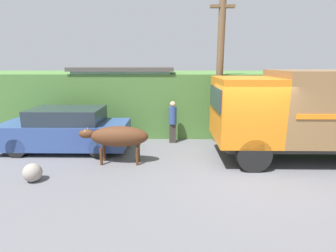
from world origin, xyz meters
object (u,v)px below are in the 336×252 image
object	(u,v)px
utility_pole	(220,66)
parked_suv	(66,130)
cargo_truck	(313,110)
roadside_rock	(33,173)
brown_cow	(118,137)
pedestrian_on_hill	(173,120)

from	to	relation	value
utility_pole	parked_suv	bearing A→B (deg)	-167.31
cargo_truck	utility_pole	size ratio (longest dim) A/B	1.05
cargo_truck	roadside_rock	size ratio (longest dim) A/B	12.21
brown_cow	roadside_rock	xyz separation A→B (m)	(-2.06, -1.37, -0.62)
roadside_rock	parked_suv	bearing A→B (deg)	91.67
cargo_truck	pedestrian_on_hill	bearing A→B (deg)	158.06
parked_suv	utility_pole	bearing A→B (deg)	11.67
pedestrian_on_hill	roadside_rock	size ratio (longest dim) A/B	3.33
brown_cow	utility_pole	xyz separation A→B (m)	(3.54, 2.49, 2.15)
pedestrian_on_hill	roadside_rock	world-z (taller)	pedestrian_on_hill
utility_pole	roadside_rock	size ratio (longest dim) A/B	11.65
parked_suv	roadside_rock	xyz separation A→B (m)	(0.08, -2.59, -0.51)
utility_pole	pedestrian_on_hill	bearing A→B (deg)	-172.20
cargo_truck	brown_cow	world-z (taller)	cargo_truck
parked_suv	utility_pole	distance (m)	6.24
parked_suv	pedestrian_on_hill	distance (m)	4.00
brown_cow	roadside_rock	world-z (taller)	brown_cow
pedestrian_on_hill	utility_pole	world-z (taller)	utility_pole
brown_cow	pedestrian_on_hill	xyz separation A→B (m)	(1.72, 2.24, 0.06)
roadside_rock	brown_cow	bearing A→B (deg)	33.69
roadside_rock	utility_pole	bearing A→B (deg)	34.64
parked_suv	roadside_rock	world-z (taller)	parked_suv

